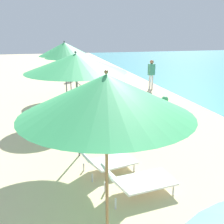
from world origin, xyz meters
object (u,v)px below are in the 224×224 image
object	(u,v)px
lounger_fourth_shoreside	(89,100)
lounger_farthest_shoreside	(89,86)
umbrella_second	(106,95)
lounger_third_inland	(107,161)
person_walking_near	(75,66)
umbrella_third	(76,63)
person_walking_mid	(151,72)
umbrella_farthest	(69,52)
lounger_fourth_inland	(84,113)
umbrella_fourth	(65,49)
beach_ball	(165,100)
lounger_third_shoreside	(104,131)
lounger_second_shoreside	(137,181)

from	to	relation	value
lounger_fourth_shoreside	lounger_farthest_shoreside	xyz separation A→B (m)	(0.47, 2.93, 0.04)
umbrella_second	lounger_third_inland	size ratio (longest dim) A/B	1.95
umbrella_second	person_walking_near	xyz separation A→B (m)	(1.20, 14.62, -1.43)
umbrella_third	lounger_third_inland	size ratio (longest dim) A/B	1.98
lounger_third_inland	person_walking_near	size ratio (longest dim) A/B	0.90
umbrella_third	lounger_third_inland	bearing A→B (deg)	-61.83
person_walking_mid	umbrella_farthest	bearing A→B (deg)	86.62
umbrella_third	lounger_fourth_inland	xyz separation A→B (m)	(0.54, 2.75, -2.16)
umbrella_fourth	lounger_farthest_shoreside	bearing A→B (deg)	69.51
lounger_fourth_shoreside	umbrella_fourth	bearing A→B (deg)	-139.89
person_walking_mid	beach_ball	xyz separation A→B (m)	(-0.52, -3.00, -0.85)
umbrella_third	lounger_fourth_shoreside	distance (m)	5.42
lounger_third_shoreside	umbrella_fourth	world-z (taller)	umbrella_fourth
lounger_third_inland	umbrella_fourth	world-z (taller)	umbrella_fourth
umbrella_fourth	lounger_fourth_inland	xyz separation A→B (m)	(0.52, -0.99, -2.24)
umbrella_second	umbrella_fourth	distance (m)	6.72
umbrella_third	umbrella_second	bearing A→B (deg)	-88.63
lounger_fourth_shoreside	umbrella_farthest	size ratio (longest dim) A/B	0.60
lounger_second_shoreside	person_walking_mid	distance (m)	10.38
lounger_farthest_shoreside	person_walking_near	bearing A→B (deg)	82.81
lounger_fourth_inland	lounger_second_shoreside	bearing A→B (deg)	-97.70
lounger_farthest_shoreside	beach_ball	bearing A→B (deg)	-58.97
lounger_fourth_shoreside	beach_ball	size ratio (longest dim) A/B	4.80
umbrella_second	lounger_fourth_inland	size ratio (longest dim) A/B	1.81
umbrella_third	umbrella_fourth	distance (m)	3.74
lounger_third_inland	person_walking_mid	bearing A→B (deg)	49.71
lounger_third_inland	lounger_farthest_shoreside	bearing A→B (deg)	71.51
umbrella_third	beach_ball	world-z (taller)	umbrella_third
lounger_third_inland	person_walking_near	world-z (taller)	person_walking_near
lounger_second_shoreside	lounger_fourth_inland	bearing A→B (deg)	87.76
umbrella_third	lounger_second_shoreside	bearing A→B (deg)	-65.78
person_walking_near	beach_ball	size ratio (longest dim) A/B	4.75
umbrella_second	lounger_third_inland	bearing A→B (deg)	76.78
lounger_third_inland	person_walking_mid	size ratio (longest dim) A/B	0.84
umbrella_second	lounger_fourth_inland	xyz separation A→B (m)	(0.47, 5.73, -2.04)
person_walking_near	beach_ball	bearing A→B (deg)	-101.74
umbrella_farthest	lounger_farthest_shoreside	distance (m)	2.45
umbrella_farthest	lounger_farthest_shoreside	bearing A→B (deg)	45.34
umbrella_second	umbrella_third	bearing A→B (deg)	91.37
lounger_fourth_shoreside	umbrella_farthest	distance (m)	2.77
person_walking_mid	beach_ball	world-z (taller)	person_walking_mid
lounger_third_shoreside	beach_ball	distance (m)	5.10
lounger_farthest_shoreside	lounger_second_shoreside	bearing A→B (deg)	-104.70
lounger_second_shoreside	person_walking_near	distance (m)	13.70
lounger_third_shoreside	umbrella_farthest	world-z (taller)	umbrella_farthest
umbrella_second	person_walking_mid	xyz separation A→B (m)	(5.00, 10.42, -1.35)
lounger_second_shoreside	lounger_third_shoreside	world-z (taller)	lounger_second_shoreside
umbrella_third	lounger_farthest_shoreside	world-z (taller)	umbrella_third
umbrella_second	lounger_third_shoreside	distance (m)	4.48
lounger_farthest_shoreside	person_walking_mid	bearing A→B (deg)	-16.52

